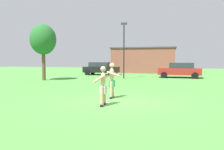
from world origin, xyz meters
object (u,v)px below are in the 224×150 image
Objects in this scene: frisbee at (108,103)px; car_black_far_end at (101,68)px; player_with_cap at (103,84)px; player_in_green at (112,79)px; car_red_near_post at (180,70)px; tree_behind_players at (43,40)px; lamp_post at (124,44)px.

car_black_far_end is at bearing 108.89° from frisbee.
player_with_cap is at bearing -94.24° from frisbee.
frisbee is 0.06× the size of car_black_far_end.
player_in_green is at bearing -70.11° from car_black_far_end.
car_red_near_post is at bearing 74.46° from player_in_green.
frisbee is (0.04, 0.53, -0.88)m from player_with_cap.
frisbee is 12.80m from tree_behind_players.
player_in_green is 14.01m from car_red_near_post.
frisbee is at bearing -81.37° from lamp_post.
car_black_far_end is (-9.31, 1.87, 0.00)m from car_red_near_post.
player_in_green is 16.34m from car_black_far_end.
player_in_green reaches higher than car_red_near_post.
car_black_far_end is 6.35m from lamp_post.
lamp_post is (3.83, -4.35, 2.59)m from car_black_far_end.
player_in_green is at bearing -105.54° from car_red_near_post.
player_with_cap is 0.38× the size of car_black_far_end.
car_black_far_end reaches higher than frisbee.
player_in_green is 0.40× the size of car_black_far_end.
lamp_post is (-5.48, -2.48, 2.59)m from car_red_near_post.
tree_behind_players is at bearing 139.05° from player_in_green.
frisbee is at bearing -71.11° from car_black_far_end.
frisbee is 15.24m from car_red_near_post.
car_red_near_post is (3.62, 14.78, 0.81)m from frisbee.
car_black_far_end is (-5.56, 15.37, -0.11)m from player_in_green.
player_in_green is at bearing -40.95° from tree_behind_players.
player_with_cap is 12.91m from tree_behind_players.
player_in_green is at bearing 96.08° from frisbee.
frisbee is 12.89m from lamp_post.
tree_behind_players is at bearing 134.95° from frisbee.
car_red_near_post is at bearing 26.46° from tree_behind_players.
car_red_near_post is 0.85× the size of tree_behind_players.
player_with_cap reaches higher than car_red_near_post.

